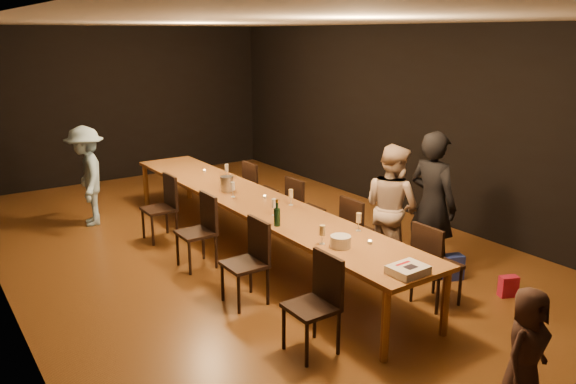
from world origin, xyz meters
TOP-DOWN VIEW (x-y plane):
  - ground at (0.00, 0.00)m, footprint 10.00×10.00m
  - room_shell at (0.00, 0.00)m, footprint 6.04×10.04m
  - table at (0.00, 0.00)m, footprint 0.90×6.00m
  - chair_right_0 at (0.85, -2.40)m, footprint 0.42×0.42m
  - chair_right_1 at (0.85, -1.20)m, footprint 0.42×0.42m
  - chair_right_2 at (0.85, 0.00)m, footprint 0.42×0.42m
  - chair_right_3 at (0.85, 1.20)m, footprint 0.42×0.42m
  - chair_left_0 at (-0.85, -2.40)m, footprint 0.42×0.42m
  - chair_left_1 at (-0.85, -1.20)m, footprint 0.42×0.42m
  - chair_left_2 at (-0.85, 0.00)m, footprint 0.42×0.42m
  - chair_left_3 at (-0.85, 1.20)m, footprint 0.42×0.42m
  - woman_birthday at (1.39, -1.82)m, footprint 0.46×0.67m
  - woman_tan at (1.15, -1.38)m, footprint 0.64×0.80m
  - man_blue at (-1.47, 2.46)m, footprint 0.75×1.08m
  - child at (0.02, -3.99)m, footprint 0.54×0.39m
  - gift_bag_red at (1.66, -2.75)m, footprint 0.23×0.18m
  - gift_bag_blue at (1.52, -2.08)m, footprint 0.29×0.24m
  - birthday_cake at (-0.08, -2.84)m, footprint 0.35×0.28m
  - plate_stack at (-0.16, -1.97)m, footprint 0.25×0.25m
  - champagne_bottle at (-0.33, -1.06)m, footprint 0.09×0.09m
  - ice_bucket at (-0.09, 0.57)m, footprint 0.25×0.25m
  - wineglass_0 at (-0.27, -1.80)m, footprint 0.06×0.06m
  - wineglass_1 at (0.32, -1.71)m, footprint 0.06×0.06m
  - wineglass_2 at (-0.15, -0.72)m, footprint 0.06×0.06m
  - wineglass_3 at (0.25, -0.49)m, footprint 0.06×0.06m
  - wineglass_4 at (-0.17, 0.25)m, footprint 0.06×0.06m
  - wineglass_5 at (0.27, 1.23)m, footprint 0.06×0.06m
  - tealight_near at (0.15, -2.08)m, footprint 0.05×0.05m
  - tealight_mid at (0.15, -0.03)m, footprint 0.05×0.05m
  - tealight_far at (0.15, 1.74)m, footprint 0.05×0.05m

SIDE VIEW (x-z plane):
  - ground at x=0.00m, z-range 0.00..0.00m
  - gift_bag_red at x=1.66m, z-range 0.00..0.24m
  - gift_bag_blue at x=1.52m, z-range 0.00..0.30m
  - chair_right_0 at x=0.85m, z-range 0.00..0.93m
  - chair_right_1 at x=0.85m, z-range 0.00..0.93m
  - chair_right_2 at x=0.85m, z-range 0.00..0.93m
  - chair_right_3 at x=0.85m, z-range 0.00..0.93m
  - chair_left_0 at x=-0.85m, z-range 0.00..0.93m
  - chair_left_1 at x=-0.85m, z-range 0.00..0.93m
  - chair_left_2 at x=-0.85m, z-range 0.00..0.93m
  - chair_left_3 at x=-0.85m, z-range 0.00..0.93m
  - child at x=0.02m, z-range 0.00..1.02m
  - table at x=0.00m, z-range 0.33..1.08m
  - man_blue at x=-1.47m, z-range 0.00..1.53m
  - tealight_near at x=0.15m, z-range 0.75..0.78m
  - tealight_mid at x=0.15m, z-range 0.75..0.78m
  - tealight_far at x=0.15m, z-range 0.75..0.78m
  - birthday_cake at x=-0.08m, z-range 0.75..0.83m
  - woman_tan at x=1.15m, z-range 0.00..1.58m
  - plate_stack at x=-0.16m, z-range 0.75..0.87m
  - ice_bucket at x=-0.09m, z-range 0.75..0.95m
  - wineglass_0 at x=-0.27m, z-range 0.75..0.96m
  - wineglass_1 at x=0.32m, z-range 0.75..0.96m
  - wineglass_2 at x=-0.15m, z-range 0.75..0.96m
  - wineglass_3 at x=0.25m, z-range 0.75..0.96m
  - wineglass_4 at x=-0.17m, z-range 0.75..0.96m
  - wineglass_5 at x=0.27m, z-range 0.75..0.96m
  - woman_birthday at x=1.39m, z-range 0.00..1.78m
  - champagne_bottle at x=-0.33m, z-range 0.75..1.06m
  - room_shell at x=0.00m, z-range 0.57..3.59m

